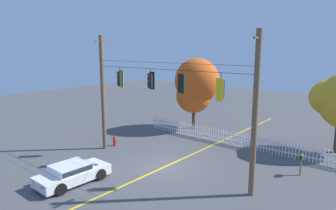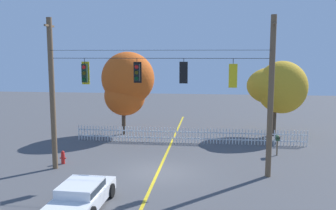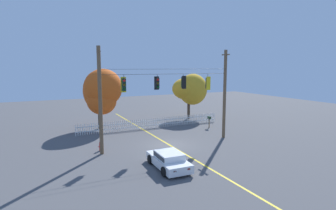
# 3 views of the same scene
# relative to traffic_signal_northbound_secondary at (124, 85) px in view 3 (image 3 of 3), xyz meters

# --- Properties ---
(ground) EXTENTS (80.00, 80.00, 0.00)m
(ground) POSITION_rel_traffic_signal_northbound_secondary_xyz_m (3.99, -0.01, -5.42)
(ground) COLOR #4C4C4F
(lane_centerline_stripe) EXTENTS (0.16, 36.00, 0.01)m
(lane_centerline_stripe) POSITION_rel_traffic_signal_northbound_secondary_xyz_m (3.99, -0.01, -5.41)
(lane_centerline_stripe) COLOR gold
(lane_centerline_stripe) RESTS_ON ground
(signal_support_span) EXTENTS (12.08, 1.10, 8.40)m
(signal_support_span) POSITION_rel_traffic_signal_northbound_secondary_xyz_m (3.99, -0.01, -1.15)
(signal_support_span) COLOR brown
(signal_support_span) RESTS_ON ground
(traffic_signal_northbound_secondary) EXTENTS (0.43, 0.38, 1.42)m
(traffic_signal_northbound_secondary) POSITION_rel_traffic_signal_northbound_secondary_xyz_m (0.00, 0.00, 0.00)
(traffic_signal_northbound_secondary) COLOR black
(traffic_signal_eastbound_side) EXTENTS (0.43, 0.38, 1.31)m
(traffic_signal_eastbound_side) POSITION_rel_traffic_signal_northbound_secondary_xyz_m (2.88, -0.00, 0.05)
(traffic_signal_eastbound_side) COLOR black
(traffic_signal_westbound_side) EXTENTS (0.43, 0.38, 1.30)m
(traffic_signal_westbound_side) POSITION_rel_traffic_signal_northbound_secondary_xyz_m (5.37, -0.02, 0.07)
(traffic_signal_westbound_side) COLOR black
(traffic_signal_southbound_primary) EXTENTS (0.43, 0.38, 1.50)m
(traffic_signal_southbound_primary) POSITION_rel_traffic_signal_northbound_secondary_xyz_m (7.92, -0.02, -0.08)
(traffic_signal_southbound_primary) COLOR black
(white_picket_fence) EXTENTS (16.68, 0.06, 1.13)m
(white_picket_fence) POSITION_rel_traffic_signal_northbound_secondary_xyz_m (5.26, 6.82, -4.85)
(white_picket_fence) COLOR white
(white_picket_fence) RESTS_ON ground
(autumn_maple_near_fence) EXTENTS (4.17, 4.29, 6.63)m
(autumn_maple_near_fence) POSITION_rel_traffic_signal_northbound_secondary_xyz_m (0.13, 9.17, -1.28)
(autumn_maple_near_fence) COLOR #473828
(autumn_maple_near_fence) RESTS_ON ground
(autumn_maple_mid) EXTENTS (4.61, 3.89, 5.93)m
(autumn_maple_mid) POSITION_rel_traffic_signal_northbound_secondary_xyz_m (12.00, 10.10, -1.51)
(autumn_maple_mid) COLOR #473828
(autumn_maple_mid) RESTS_ON ground
(parked_car) EXTENTS (1.99, 4.11, 1.15)m
(parked_car) POSITION_rel_traffic_signal_northbound_secondary_xyz_m (1.51, -5.07, -4.81)
(parked_car) COLOR white
(parked_car) RESTS_ON ground
(fire_hydrant) EXTENTS (0.38, 0.22, 0.79)m
(fire_hydrant) POSITION_rel_traffic_signal_northbound_secondary_xyz_m (-1.82, 0.88, -5.03)
(fire_hydrant) COLOR red
(fire_hydrant) RESTS_ON ground
(roadside_mailbox) EXTENTS (0.25, 0.44, 1.31)m
(roadside_mailbox) POSITION_rel_traffic_signal_northbound_secondary_xyz_m (11.07, 4.22, -4.36)
(roadside_mailbox) COLOR brown
(roadside_mailbox) RESTS_ON ground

